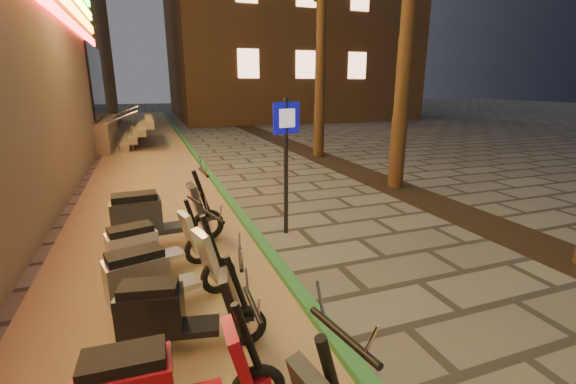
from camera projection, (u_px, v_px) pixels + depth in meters
name	position (u px, v px, depth m)	size (l,w,h in m)	color
parking_strip	(151.00, 181.00, 11.10)	(3.40, 60.00, 0.01)	#8C7251
green_curb	(210.00, 175.00, 11.65)	(0.18, 60.00, 0.10)	#276A35
planting_strip	(448.00, 208.00, 8.63)	(1.20, 40.00, 0.02)	black
pedestrian_sign	(286.00, 148.00, 6.82)	(0.53, 0.17, 2.48)	black
scooter_7	(174.00, 313.00, 3.91)	(1.49, 0.67, 1.05)	black
scooter_8	(159.00, 275.00, 4.60)	(1.61, 0.80, 1.14)	black
scooter_9	(150.00, 247.00, 5.47)	(1.53, 0.75, 1.08)	black
scooter_10	(155.00, 217.00, 6.41)	(1.85, 0.65, 1.30)	black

